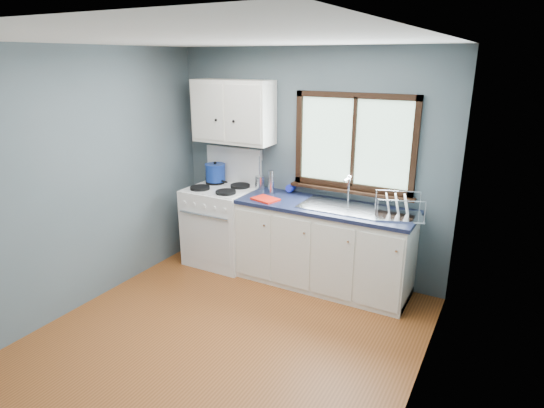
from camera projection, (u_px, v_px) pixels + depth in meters
The scene contains 18 objects.
floor at pixel (217, 347), 3.93m from camera, with size 3.20×3.60×0.02m, color brown.
ceiling at pixel (203, 38), 3.16m from camera, with size 3.20×3.60×0.02m, color white.
wall_back at pixel (307, 164), 5.05m from camera, with size 3.20×0.02×2.50m, color #505E63.
wall_left at pixel (72, 184), 4.28m from camera, with size 0.02×3.60×2.50m, color #505E63.
wall_right at pixel (423, 250), 2.81m from camera, with size 0.02×3.60×2.50m, color #505E63.
gas_range at pixel (222, 223), 5.44m from camera, with size 0.76×0.69×1.36m.
base_cabinets at pixel (323, 250), 4.88m from camera, with size 1.85×0.60×0.88m.
countertop at pixel (325, 207), 4.73m from camera, with size 1.89×0.64×0.04m, color black.
sink at pixel (341, 213), 4.66m from camera, with size 0.84×0.46×0.44m.
window at pixel (353, 149), 4.71m from camera, with size 1.36×0.10×1.03m.
upper_cabinets at pixel (233, 112), 5.12m from camera, with size 0.95×0.35×0.70m.
skillet at pixel (215, 179), 5.50m from camera, with size 0.37×0.29×0.05m.
stockpot at pixel (215, 172), 5.46m from camera, with size 0.27×0.27×0.24m.
utensil_crock at pixel (260, 182), 5.29m from camera, with size 0.13×0.13×0.38m.
thermos at pixel (271, 182), 5.08m from camera, with size 0.06×0.06×0.27m, color silver.
soap_bottle at pixel (288, 183), 5.10m from camera, with size 0.09×0.09×0.24m, color #1E2CCD.
dish_towel at pixel (265, 199), 4.88m from camera, with size 0.27×0.20×0.02m, color red.
dish_rack at pixel (398, 211), 4.35m from camera, with size 0.53×0.47×0.23m.
Camera 1 is at (2.03, -2.71, 2.38)m, focal length 30.00 mm.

